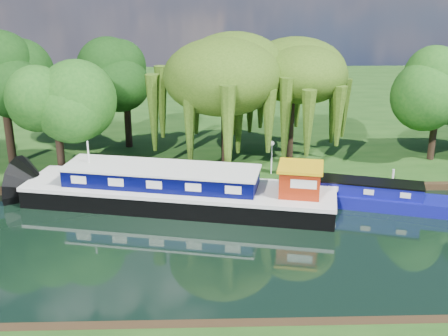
{
  "coord_description": "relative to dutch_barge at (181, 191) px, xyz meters",
  "views": [
    {
      "loc": [
        -4.26,
        -28.79,
        14.84
      ],
      "look_at": [
        -3.2,
        5.23,
        2.8
      ],
      "focal_mm": 45.0,
      "sensor_mm": 36.0,
      "label": 1
    }
  ],
  "objects": [
    {
      "name": "dutch_barge",
      "position": [
        0.0,
        0.0,
        0.0
      ],
      "size": [
        21.05,
        8.77,
        4.33
      ],
      "rotation": [
        0.0,
        0.0,
        -0.21
      ],
      "color": "black",
      "rests_on": "ground"
    },
    {
      "name": "tree_far_left",
      "position": [
        -8.96,
        4.83,
        4.95
      ],
      "size": [
        5.05,
        5.05,
        8.13
      ],
      "color": "black",
      "rests_on": "far_bank"
    },
    {
      "name": "tree_far_right",
      "position": [
        19.74,
        7.87,
        4.7
      ],
      "size": [
        4.73,
        4.73,
        7.74
      ],
      "color": "black",
      "rests_on": "far_bank"
    },
    {
      "name": "tree_far_mid",
      "position": [
        -4.97,
        12.05,
        5.23
      ],
      "size": [
        5.19,
        5.19,
        8.49
      ],
      "color": "black",
      "rests_on": "far_bank"
    },
    {
      "name": "mooring_posts",
      "position": [
        5.52,
        2.7,
        -0.12
      ],
      "size": [
        19.16,
        0.16,
        1.0
      ],
      "color": "silver",
      "rests_on": "far_bank"
    },
    {
      "name": "tree_far_back",
      "position": [
        -13.52,
        7.71,
        5.84
      ],
      "size": [
        5.52,
        5.52,
        9.28
      ],
      "color": "black",
      "rests_on": "far_bank"
    },
    {
      "name": "far_bank",
      "position": [
        6.02,
        28.3,
        -0.85
      ],
      "size": [
        120.0,
        52.0,
        0.45
      ],
      "primitive_type": "cube",
      "color": "#153A10",
      "rests_on": "ground"
    },
    {
      "name": "ground",
      "position": [
        6.02,
        -5.7,
        -1.07
      ],
      "size": [
        120.0,
        120.0,
        0.0
      ],
      "primitive_type": "plane",
      "color": "black"
    },
    {
      "name": "narrowboat",
      "position": [
        11.32,
        -0.05,
        -0.4
      ],
      "size": [
        13.05,
        5.76,
        1.89
      ],
      "rotation": [
        0.0,
        0.0,
        -0.29
      ],
      "color": "navy",
      "rests_on": "ground"
    },
    {
      "name": "willow_left",
      "position": [
        3.22,
        7.55,
        6.3
      ],
      "size": [
        7.96,
        7.96,
        9.54
      ],
      "color": "black",
      "rests_on": "far_bank"
    },
    {
      "name": "lamppost",
      "position": [
        6.52,
        4.8,
        1.35
      ],
      "size": [
        0.36,
        0.36,
        2.56
      ],
      "color": "silver",
      "rests_on": "far_bank"
    },
    {
      "name": "willow_right",
      "position": [
        8.32,
        8.45,
        5.66
      ],
      "size": [
        7.07,
        7.07,
        8.61
      ],
      "color": "black",
      "rests_on": "far_bank"
    },
    {
      "name": "red_dinghy",
      "position": [
        -0.62,
        -0.75,
        -1.07
      ],
      "size": [
        2.9,
        2.16,
        0.58
      ],
      "primitive_type": "imported",
      "rotation": [
        0.0,
        0.0,
        1.63
      ],
      "color": "maroon",
      "rests_on": "ground"
    }
  ]
}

